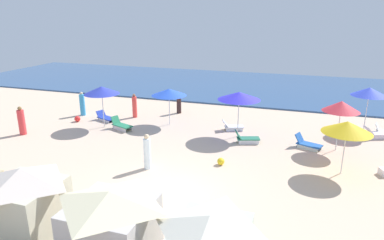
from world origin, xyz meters
TOP-DOWN VIEW (x-y plane):
  - ground_plane at (0.00, 0.00)m, footprint 60.00×60.00m
  - ocean at (0.00, 22.16)m, footprint 60.00×15.69m
  - cabana_1 at (-2.70, -4.36)m, footprint 2.16×2.04m
  - cabana_2 at (0.23, -4.46)m, footprint 2.31×2.22m
  - umbrella_0 at (-3.32, 8.50)m, footprint 2.24×2.24m
  - umbrella_1 at (1.32, 7.63)m, footprint 2.45×2.45m
  - lounge_chair_1_0 at (1.99, 6.74)m, footprint 1.47×0.95m
  - lounge_chair_1_1 at (0.79, 8.66)m, footprint 1.41×0.99m
  - umbrella_2 at (-7.08, 6.71)m, footprint 2.20×2.20m
  - lounge_chair_2_0 at (-5.82, 6.64)m, footprint 1.55×1.04m
  - lounge_chair_2_1 at (-7.74, 7.94)m, footprint 1.52×1.07m
  - umbrella_3 at (6.68, 7.19)m, footprint 1.88×1.88m
  - lounge_chair_3_0 at (5.23, 7.00)m, footprint 1.52×1.09m
  - umbrella_4 at (8.48, 10.74)m, footprint 2.06×2.06m
  - lounge_chair_4_1 at (9.06, 9.87)m, footprint 1.67×1.14m
  - umbrella_5 at (6.71, 4.27)m, footprint 2.15×2.15m
  - beachgoer_0 at (-3.67, 11.21)m, footprint 0.40×0.40m
  - beachgoer_1 at (-10.96, 4.00)m, footprint 0.56×0.56m
  - beachgoer_2 at (-6.22, 9.27)m, footprint 0.41×0.41m
  - beachgoer_3 at (-9.96, 8.57)m, footprint 0.50×0.50m
  - beachgoer_4 at (-1.83, 2.02)m, footprint 0.36×0.36m
  - beach_ball_0 at (-9.41, 7.14)m, footprint 0.40×0.40m
  - beach_ball_1 at (1.32, 3.47)m, footprint 0.35×0.35m
  - cooler_box_2 at (8.54, 4.68)m, footprint 0.51×0.55m

SIDE VIEW (x-z plane):
  - ground_plane at x=0.00m, z-range 0.00..0.00m
  - ocean at x=0.00m, z-range 0.00..0.12m
  - cooler_box_2 at x=8.54m, z-range 0.00..0.31m
  - beach_ball_1 at x=1.32m, z-range 0.00..0.35m
  - beach_ball_0 at x=-9.41m, z-range 0.00..0.40m
  - lounge_chair_2_1 at x=-7.74m, z-range -0.09..0.53m
  - lounge_chair_1_1 at x=0.79m, z-range -0.08..0.56m
  - lounge_chair_3_0 at x=5.23m, z-range -0.11..0.61m
  - lounge_chair_1_0 at x=1.99m, z-range -0.09..0.63m
  - lounge_chair_4_1 at x=9.06m, z-range -0.08..0.63m
  - lounge_chair_2_0 at x=-5.82m, z-range -0.10..0.66m
  - beachgoer_0 at x=-3.67m, z-range -0.05..1.54m
  - beachgoer_3 at x=-9.96m, z-range -0.06..1.63m
  - beachgoer_2 at x=-6.22m, z-range -0.05..1.62m
  - beachgoer_1 at x=-10.96m, z-range -0.07..1.66m
  - beachgoer_4 at x=-1.83m, z-range -0.05..1.65m
  - cabana_2 at x=0.23m, z-range 0.03..2.61m
  - cabana_1 at x=-2.70m, z-range 0.04..2.79m
  - umbrella_0 at x=-3.32m, z-range 0.97..3.34m
  - umbrella_5 at x=6.71m, z-range 0.98..3.45m
  - umbrella_2 at x=-7.08m, z-range 1.08..3.71m
  - umbrella_3 at x=6.68m, z-range 1.06..3.74m
  - umbrella_1 at x=1.32m, z-range 1.11..3.79m
  - umbrella_4 at x=8.48m, z-range 1.14..3.92m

